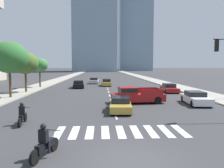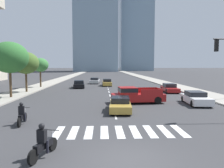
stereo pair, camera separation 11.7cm
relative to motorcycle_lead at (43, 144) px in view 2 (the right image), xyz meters
name	(u,v)px [view 2 (the right image)]	position (x,y,z in m)	size (l,w,h in m)	color
ground_plane	(127,159)	(3.52, -0.39, -0.58)	(800.00, 800.00, 0.00)	#333335
sidewalk_east	(179,87)	(16.23, 29.61, -0.51)	(4.00, 260.00, 0.15)	gray
sidewalk_west	(35,88)	(-9.18, 29.61, -0.51)	(4.00, 260.00, 0.15)	gray
crosswalk_near	(120,132)	(3.52, 3.51, -0.58)	(7.65, 2.57, 0.01)	silver
lane_divider_center	(108,87)	(3.52, 31.51, -0.58)	(0.14, 50.00, 0.01)	silver
motorcycle_lead	(43,144)	(0.00, 0.00, 0.00)	(0.92, 2.07, 1.49)	black
motorcycle_third	(22,115)	(-2.82, 5.50, 0.00)	(0.70, 2.10, 1.49)	black
pickup_truck	(135,95)	(5.95, 13.52, 0.23)	(5.59, 2.58, 1.67)	maroon
sedan_silver_0	(95,81)	(0.92, 39.41, 0.01)	(2.15, 4.62, 1.28)	#B7BABF
sedan_gold_1	(107,83)	(3.44, 33.72, 0.03)	(1.83, 4.70, 1.33)	#B28E38
sedan_black_2	(79,84)	(-1.59, 30.01, 0.02)	(2.28, 4.90, 1.31)	black
sedan_gold_3	(120,104)	(4.05, 9.60, -0.03)	(2.05, 4.60, 1.18)	#B28E38
sedan_red_4	(170,88)	(12.50, 22.96, -0.01)	(2.07, 4.82, 1.26)	maroon
sedan_white_5	(196,98)	(11.97, 12.57, 0.01)	(2.25, 4.76, 1.28)	silver
street_tree_nearest	(10,57)	(-8.38, 17.54, 4.27)	(4.33, 4.33, 6.55)	#4C3823
street_tree_second	(26,63)	(-8.38, 23.04, 3.68)	(3.68, 3.68, 5.70)	#4C3823
street_tree_third	(40,65)	(-8.38, 30.47, 3.43)	(2.86, 2.86, 5.10)	#4C3823
office_tower_left_skyline	(96,2)	(-1.57, 148.79, 47.35)	(29.61, 25.39, 96.92)	#7A93A8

